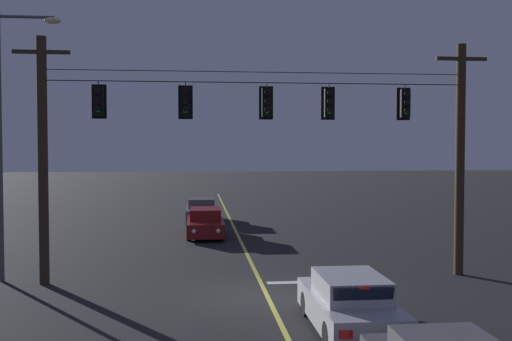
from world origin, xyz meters
The scene contains 13 objects.
ground_plane centered at (0.00, 0.00, 0.00)m, with size 180.00×180.00×0.00m, color black.
lane_centre_stripe centered at (0.00, 8.26, 0.00)m, with size 0.14×60.00×0.01m, color #D1C64C.
stop_bar_paint centered at (1.90, 1.66, 0.00)m, with size 3.40×0.36×0.01m, color silver.
signal_span_assembly centered at (0.00, 2.26, 4.15)m, with size 15.85×0.32×8.01m.
traffic_light_leftmost centered at (-5.25, 2.24, 5.95)m, with size 0.48×0.41×1.22m.
traffic_light_left_inner centered at (-2.44, 2.24, 5.95)m, with size 0.48×0.41×1.22m.
traffic_light_centre centered at (0.25, 2.24, 5.95)m, with size 0.48×0.41×1.22m.
traffic_light_right_inner centered at (2.37, 2.24, 5.95)m, with size 0.48×0.41×1.22m.
traffic_light_rightmost centered at (5.02, 2.24, 5.95)m, with size 0.48×0.41×1.22m.
car_waiting_near_lane centered at (1.58, -3.50, 0.65)m, with size 1.80×4.33×1.39m.
car_oncoming_lead centered at (-1.65, 12.03, 0.65)m, with size 1.80×4.42×1.39m.
car_oncoming_trailing centered at (-1.77, 17.83, 0.65)m, with size 1.80×4.42×1.39m.
street_lamp_corner centered at (-8.25, 2.83, 5.25)m, with size 2.11×0.30×8.85m.
Camera 1 is at (-2.13, -17.29, 4.47)m, focal length 41.23 mm.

